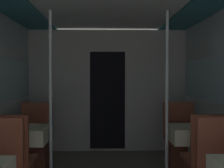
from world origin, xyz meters
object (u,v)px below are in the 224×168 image
(dining_table_left_1, at_px, (24,137))
(chair_left_far_1, at_px, (34,150))
(dining_table_right_1, at_px, (192,136))
(chair_right_far_1, at_px, (181,149))
(support_pole_left_1, at_px, (51,97))
(support_pole_right_1, at_px, (167,97))

(dining_table_left_1, height_order, chair_left_far_1, chair_left_far_1)
(dining_table_right_1, height_order, chair_right_far_1, chair_right_far_1)
(support_pole_left_1, relative_size, dining_table_right_1, 3.07)
(support_pole_left_1, distance_m, dining_table_right_1, 1.91)
(chair_right_far_1, bearing_deg, chair_left_far_1, 0.00)
(chair_right_far_1, xyz_separation_m, support_pole_right_1, (-0.34, -0.57, 0.81))
(dining_table_right_1, bearing_deg, support_pole_right_1, 180.00)
(support_pole_right_1, bearing_deg, dining_table_right_1, 0.00)
(dining_table_left_1, bearing_deg, dining_table_right_1, 0.00)
(dining_table_left_1, relative_size, dining_table_right_1, 1.00)
(dining_table_left_1, bearing_deg, chair_right_far_1, 14.60)
(support_pole_left_1, xyz_separation_m, dining_table_right_1, (1.83, 0.00, -0.52))
(dining_table_left_1, xyz_separation_m, dining_table_right_1, (2.17, 0.00, 0.00))
(dining_table_left_1, bearing_deg, support_pole_left_1, 0.00)
(dining_table_right_1, relative_size, chair_right_far_1, 0.75)
(dining_table_right_1, relative_size, support_pole_right_1, 0.33)
(chair_right_far_1, bearing_deg, support_pole_left_1, 17.14)
(dining_table_left_1, bearing_deg, support_pole_right_1, 0.00)
(chair_left_far_1, relative_size, dining_table_right_1, 1.34)
(chair_left_far_1, height_order, dining_table_right_1, chair_left_far_1)
(chair_right_far_1, relative_size, support_pole_right_1, 0.44)
(chair_left_far_1, xyz_separation_m, chair_right_far_1, (2.17, 0.00, 0.00))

